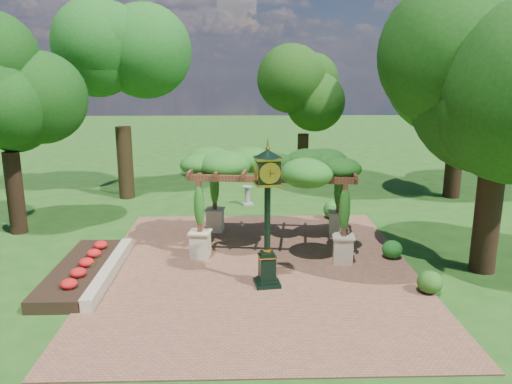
{
  "coord_description": "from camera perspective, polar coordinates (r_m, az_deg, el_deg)",
  "views": [
    {
      "loc": [
        -0.49,
        -14.08,
        6.19
      ],
      "look_at": [
        0.0,
        2.5,
        2.2
      ],
      "focal_mm": 35.0,
      "sensor_mm": 36.0,
      "label": 1
    }
  ],
  "objects": [
    {
      "name": "sundial",
      "position": [
        23.89,
        -0.99,
        -0.51
      ],
      "size": [
        0.63,
        0.63,
        0.9
      ],
      "rotation": [
        0.0,
        0.0,
        0.3
      ],
      "color": "#9C9C93",
      "rests_on": "ground"
    },
    {
      "name": "ground",
      "position": [
        15.39,
        0.28,
        -10.19
      ],
      "size": [
        120.0,
        120.0,
        0.0
      ],
      "primitive_type": "plane",
      "color": "#1E4714",
      "rests_on": "ground"
    },
    {
      "name": "tree_west_far",
      "position": [
        25.38,
        -15.35,
        13.4
      ],
      "size": [
        4.22,
        4.22,
        9.28
      ],
      "color": "#302312",
      "rests_on": "ground"
    },
    {
      "name": "shrub_mid",
      "position": [
        17.62,
        15.3,
        -6.34
      ],
      "size": [
        0.82,
        0.82,
        0.62
      ],
      "primitive_type": "ellipsoid",
      "rotation": [
        0.0,
        0.0,
        0.23
      ],
      "color": "#1A5A19",
      "rests_on": "brick_plaza"
    },
    {
      "name": "tree_west_near",
      "position": [
        21.07,
        -26.97,
        10.74
      ],
      "size": [
        3.45,
        3.45,
        8.33
      ],
      "color": "black",
      "rests_on": "ground"
    },
    {
      "name": "flower_bed",
      "position": [
        16.55,
        -19.41,
        -8.58
      ],
      "size": [
        1.5,
        5.0,
        0.36
      ],
      "primitive_type": "cube",
      "color": "red",
      "rests_on": "ground"
    },
    {
      "name": "pergola",
      "position": [
        17.6,
        2.06,
        2.68
      ],
      "size": [
        5.96,
        4.16,
        3.51
      ],
      "rotation": [
        0.0,
        0.0,
        -0.13
      ],
      "color": "beige",
      "rests_on": "brick_plaza"
    },
    {
      "name": "shrub_back",
      "position": [
        21.74,
        8.85,
        -2.01
      ],
      "size": [
        0.99,
        0.99,
        0.78
      ],
      "primitive_type": "ellipsoid",
      "rotation": [
        0.0,
        0.0,
        -0.15
      ],
      "color": "#27681E",
      "rests_on": "brick_plaza"
    },
    {
      "name": "shrub_front",
      "position": [
        15.28,
        19.25,
        -9.69
      ],
      "size": [
        0.81,
        0.81,
        0.65
      ],
      "primitive_type": "ellipsoid",
      "rotation": [
        0.0,
        0.0,
        -0.14
      ],
      "color": "#265518",
      "rests_on": "brick_plaza"
    },
    {
      "name": "tree_east_far",
      "position": [
        26.66,
        22.76,
        15.06
      ],
      "size": [
        5.58,
        5.58,
        10.74
      ],
      "color": "black",
      "rests_on": "ground"
    },
    {
      "name": "tree_east_near",
      "position": [
        16.64,
        26.65,
        14.04
      ],
      "size": [
        4.53,
        4.53,
        9.85
      ],
      "color": "#362215",
      "rests_on": "ground"
    },
    {
      "name": "brick_plaza",
      "position": [
        16.3,
        0.16,
        -8.71
      ],
      "size": [
        10.0,
        12.0,
        0.04
      ],
      "primitive_type": "cube",
      "color": "brown",
      "rests_on": "ground"
    },
    {
      "name": "tree_north",
      "position": [
        28.45,
        5.52,
        10.88
      ],
      "size": [
        3.43,
        3.43,
        7.18
      ],
      "color": "#332014",
      "rests_on": "ground"
    },
    {
      "name": "border_wall",
      "position": [
        16.29,
        -16.37,
        -8.63
      ],
      "size": [
        0.35,
        5.0,
        0.4
      ],
      "primitive_type": "cube",
      "color": "#C6B793",
      "rests_on": "ground"
    },
    {
      "name": "pedestal_clock",
      "position": [
        14.26,
        1.32,
        -1.54
      ],
      "size": [
        0.93,
        0.93,
        4.15
      ],
      "rotation": [
        0.0,
        0.0,
        0.15
      ],
      "color": "black",
      "rests_on": "brick_plaza"
    }
  ]
}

